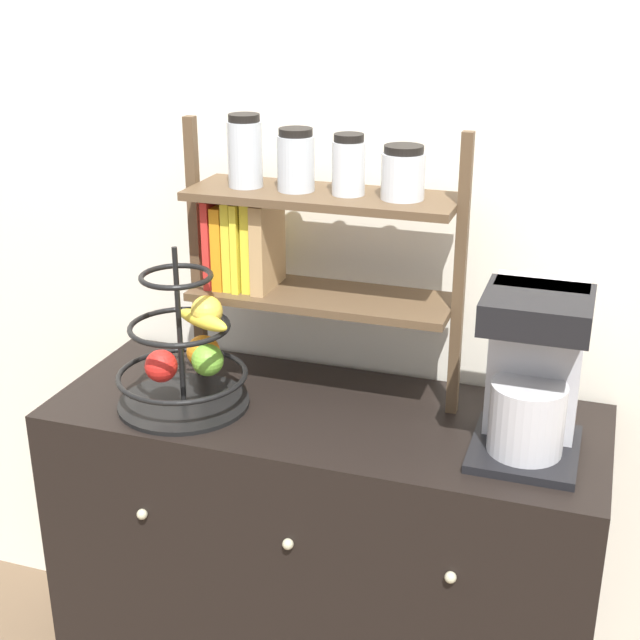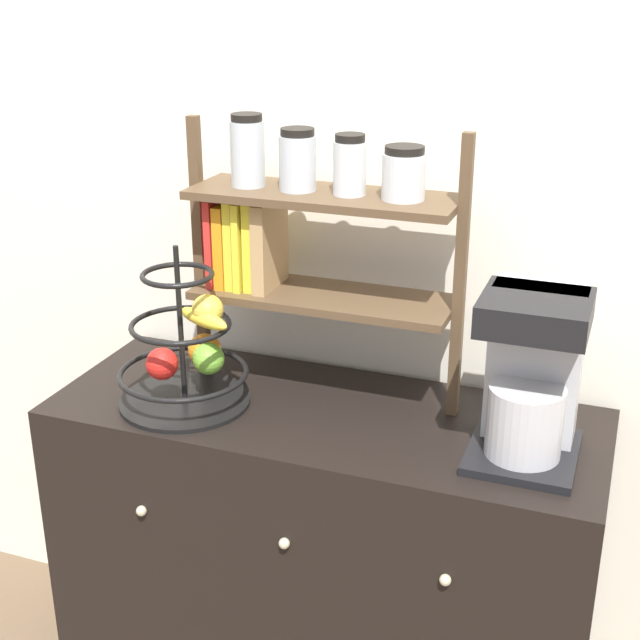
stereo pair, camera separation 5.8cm
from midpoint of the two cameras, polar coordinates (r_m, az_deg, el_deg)
wall_back at (r=2.09m, az=1.95°, el=8.21°), size 7.00×0.05×2.60m
sideboard at (r=2.23m, az=-0.50°, el=-15.76°), size 1.24×0.49×0.87m
coffee_maker at (r=1.82m, az=12.57°, el=-3.25°), size 0.21×0.24×0.35m
fruit_stand at (r=2.00m, az=-9.35°, el=-2.29°), size 0.30×0.30×0.37m
shelf_hutch at (r=1.96m, az=-2.29°, el=6.13°), size 0.63×0.20×0.63m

